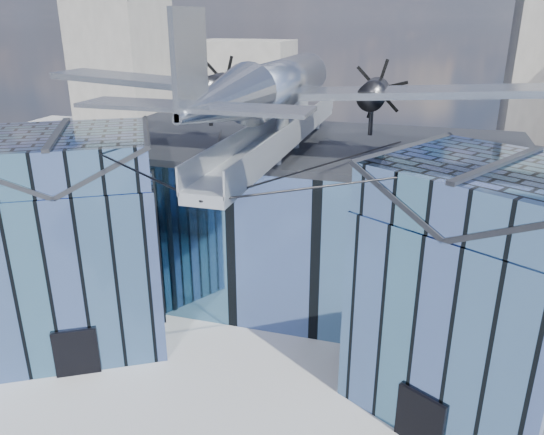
# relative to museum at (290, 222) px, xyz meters

# --- Properties ---
(ground_plane) EXTENTS (120.00, 120.00, 0.00)m
(ground_plane) POSITION_rel_museum_xyz_m (-0.00, -5.82, -5.54)
(ground_plane) COLOR gray
(museum) EXTENTS (32.88, 24.50, 17.60)m
(museum) POSITION_rel_museum_xyz_m (0.00, 0.00, 0.00)
(museum) COLOR #4A6C98
(museum) RESTS_ON ground
(bg_towers) EXTENTS (77.00, 24.50, 26.00)m
(bg_towers) POSITION_rel_museum_xyz_m (1.45, 44.67, 4.47)
(bg_towers) COLOR slate
(bg_towers) RESTS_ON ground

